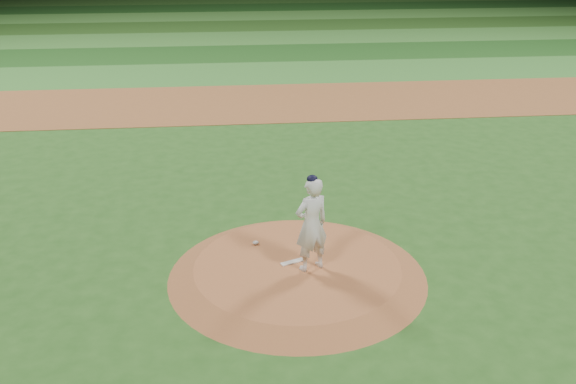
{
  "coord_description": "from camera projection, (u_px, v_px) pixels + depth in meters",
  "views": [
    {
      "loc": [
        -1.38,
        -11.82,
        7.06
      ],
      "look_at": [
        0.0,
        2.0,
        1.1
      ],
      "focal_mm": 40.0,
      "sensor_mm": 36.0,
      "label": 1
    }
  ],
  "objects": [
    {
      "name": "rosin_bag",
      "position": [
        256.0,
        243.0,
        14.5
      ],
      "size": [
        0.14,
        0.14,
        0.08
      ],
      "primitive_type": "ellipsoid",
      "color": "beige",
      "rests_on": "pitchers_mound"
    },
    {
      "name": "infield_dirt_band",
      "position": [
        259.0,
        103.0,
        26.52
      ],
      "size": [
        70.0,
        6.0,
        0.02
      ],
      "primitive_type": "cube",
      "color": "brown",
      "rests_on": "ground"
    },
    {
      "name": "ground",
      "position": [
        297.0,
        276.0,
        13.72
      ],
      "size": [
        120.0,
        120.0,
        0.0
      ],
      "primitive_type": "plane",
      "color": "#26551B",
      "rests_on": "ground"
    },
    {
      "name": "pitching_rubber",
      "position": [
        292.0,
        262.0,
        13.74
      ],
      "size": [
        0.53,
        0.32,
        0.03
      ],
      "primitive_type": "cube",
      "rotation": [
        0.0,
        0.0,
        0.38
      ],
      "color": "silver",
      "rests_on": "pitchers_mound"
    },
    {
      "name": "outfield_stripe_4",
      "position": [
        240.0,
        16.0,
        49.83
      ],
      "size": [
        70.0,
        5.0,
        0.02
      ],
      "primitive_type": "cube",
      "color": "#3A7C2D",
      "rests_on": "ground"
    },
    {
      "name": "outfield_stripe_3",
      "position": [
        242.0,
        26.0,
        45.26
      ],
      "size": [
        70.0,
        5.0,
        0.02
      ],
      "primitive_type": "cube",
      "color": "#224C18",
      "rests_on": "ground"
    },
    {
      "name": "pitcher_on_mound",
      "position": [
        312.0,
        224.0,
        13.11
      ],
      "size": [
        0.88,
        0.75,
        2.11
      ],
      "color": "silver",
      "rests_on": "pitchers_mound"
    },
    {
      "name": "outfield_stripe_1",
      "position": [
        248.0,
        53.0,
        36.12
      ],
      "size": [
        70.0,
        5.0,
        0.02
      ],
      "primitive_type": "cube",
      "color": "#1B4C18",
      "rests_on": "ground"
    },
    {
      "name": "pitchers_mound",
      "position": [
        297.0,
        271.0,
        13.67
      ],
      "size": [
        5.5,
        5.5,
        0.25
      ],
      "primitive_type": "cone",
      "color": "#9F5A31",
      "rests_on": "ground"
    },
    {
      "name": "outfield_stripe_2",
      "position": [
        245.0,
        38.0,
        40.69
      ],
      "size": [
        70.0,
        5.0,
        0.02
      ],
      "primitive_type": "cube",
      "color": "#35782B",
      "rests_on": "ground"
    },
    {
      "name": "outfield_stripe_0",
      "position": [
        253.0,
        73.0,
        31.55
      ],
      "size": [
        70.0,
        5.0,
        0.02
      ],
      "primitive_type": "cube",
      "color": "#33772B",
      "rests_on": "ground"
    },
    {
      "name": "outfield_stripe_5",
      "position": [
        238.0,
        8.0,
        54.4
      ],
      "size": [
        70.0,
        5.0,
        0.02
      ],
      "primitive_type": "cube",
      "color": "#174215",
      "rests_on": "ground"
    }
  ]
}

